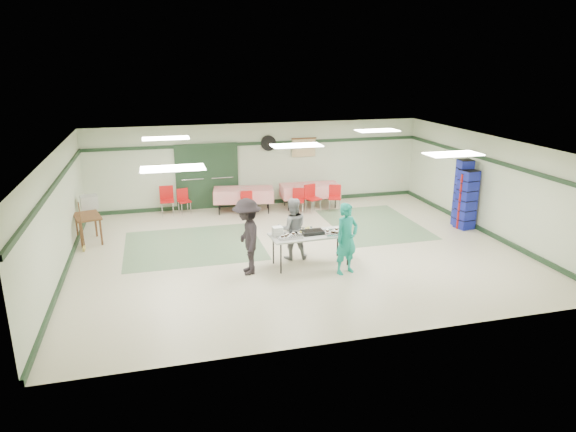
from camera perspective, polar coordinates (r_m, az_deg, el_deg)
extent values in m
plane|color=beige|center=(13.13, 0.88, -3.78)|extent=(11.00, 11.00, 0.00)
plane|color=silver|center=(12.43, 0.94, 7.93)|extent=(11.00, 11.00, 0.00)
plane|color=beige|center=(16.98, -3.19, 5.74)|extent=(11.00, 0.00, 11.00)
plane|color=beige|center=(8.69, 8.95, -5.61)|extent=(11.00, 0.00, 11.00)
plane|color=beige|center=(12.47, -24.24, 0.07)|extent=(0.00, 9.00, 9.00)
plane|color=beige|center=(15.11, 21.47, 3.16)|extent=(0.00, 9.00, 9.00)
cube|color=#1C341F|center=(16.83, -3.21, 8.06)|extent=(11.00, 0.06, 0.10)
cube|color=#1C341F|center=(17.25, -3.10, 1.52)|extent=(11.00, 0.06, 0.12)
cube|color=#1C341F|center=(12.30, -24.49, 3.21)|extent=(0.06, 9.00, 0.10)
cube|color=#1C341F|center=(12.87, -23.41, -5.42)|extent=(0.06, 9.00, 0.12)
cube|color=#1C341F|center=(14.95, 21.66, 5.76)|extent=(0.06, 9.00, 0.10)
cube|color=#1C341F|center=(15.43, 20.86, -1.49)|extent=(0.06, 9.00, 0.12)
cube|color=slate|center=(13.66, -10.43, -3.21)|extent=(3.50, 3.00, 0.01)
cube|color=slate|center=(15.38, 9.47, -0.86)|extent=(2.50, 3.50, 0.01)
cube|color=gray|center=(16.69, -10.57, 4.23)|extent=(0.90, 0.06, 2.10)
cube|color=gray|center=(16.78, -7.33, 4.45)|extent=(0.90, 0.06, 2.10)
cube|color=#1C341F|center=(16.71, -8.96, 4.33)|extent=(2.00, 0.03, 2.15)
cylinder|color=black|center=(16.86, -2.18, 8.09)|extent=(0.50, 0.10, 0.50)
cube|color=tan|center=(17.19, 1.76, 7.59)|extent=(0.80, 0.02, 0.60)
cube|color=beige|center=(11.99, 2.54, -2.10)|extent=(1.94, 0.87, 0.04)
cylinder|color=black|center=(11.60, -0.79, -4.76)|extent=(0.04, 0.04, 0.72)
cylinder|color=black|center=(12.14, 6.67, -3.85)|extent=(0.04, 0.04, 0.72)
cylinder|color=black|center=(12.15, -1.64, -3.73)|extent=(0.04, 0.04, 0.72)
cylinder|color=black|center=(12.67, 5.53, -2.91)|extent=(0.04, 0.04, 0.72)
cube|color=silver|center=(12.07, 5.29, -1.85)|extent=(0.59, 0.46, 0.02)
cube|color=silver|center=(12.08, 1.61, -1.77)|extent=(0.66, 0.51, 0.02)
cube|color=silver|center=(11.76, 0.11, -2.29)|extent=(0.58, 0.46, 0.02)
cube|color=black|center=(11.98, 2.73, -1.81)|extent=(0.52, 0.34, 0.08)
cube|color=white|center=(11.84, -1.18, -1.70)|extent=(0.23, 0.22, 0.21)
imported|color=#159584|center=(11.56, 6.53, -2.52)|extent=(0.69, 0.57, 1.64)
imported|color=#929397|center=(12.35, 0.49, -1.41)|extent=(0.79, 0.65, 1.51)
imported|color=black|center=(11.49, -4.55, -2.30)|extent=(0.68, 1.14, 1.74)
cube|color=red|center=(16.76, 2.46, 3.47)|extent=(1.92, 0.91, 0.05)
cube|color=red|center=(16.80, 2.45, 2.84)|extent=(1.92, 0.93, 0.40)
cylinder|color=black|center=(16.39, 0.05, 1.80)|extent=(0.04, 0.04, 0.72)
cylinder|color=black|center=(16.76, 5.29, 2.07)|extent=(0.04, 0.04, 0.72)
cylinder|color=black|center=(16.98, -0.37, 2.34)|extent=(0.04, 0.04, 0.72)
cylinder|color=black|center=(17.34, 4.70, 2.60)|extent=(0.04, 0.04, 0.72)
cube|color=red|center=(16.26, -4.98, 2.99)|extent=(1.96, 1.09, 0.05)
cube|color=red|center=(16.31, -4.97, 2.35)|extent=(1.96, 1.11, 0.40)
cylinder|color=black|center=(16.07, -7.69, 1.34)|extent=(0.04, 0.04, 0.72)
cylinder|color=black|center=(16.08, -2.18, 1.49)|extent=(0.04, 0.04, 0.72)
cylinder|color=black|center=(16.67, -7.62, 1.91)|extent=(0.04, 0.04, 0.72)
cylinder|color=black|center=(16.67, -2.30, 2.05)|extent=(0.04, 0.04, 0.72)
cube|color=red|center=(16.20, 2.81, 1.94)|extent=(0.52, 0.52, 0.04)
cube|color=red|center=(16.29, 2.43, 2.85)|extent=(0.40, 0.17, 0.41)
cylinder|color=silver|center=(16.04, 2.68, 0.91)|extent=(0.02, 0.02, 0.43)
cylinder|color=silver|center=(16.23, 3.61, 1.09)|extent=(0.02, 0.02, 0.43)
cylinder|color=silver|center=(16.30, 1.99, 1.18)|extent=(0.02, 0.02, 0.43)
cylinder|color=silver|center=(16.48, 2.92, 1.35)|extent=(0.02, 0.02, 0.43)
cube|color=red|center=(16.07, 1.13, 1.66)|extent=(0.47, 0.47, 0.04)
cube|color=red|center=(16.18, 1.17, 2.51)|extent=(0.36, 0.16, 0.37)
cylinder|color=silver|center=(16.00, 0.57, 0.80)|extent=(0.02, 0.02, 0.39)
cylinder|color=silver|center=(15.98, 1.62, 0.78)|extent=(0.02, 0.02, 0.39)
cylinder|color=silver|center=(16.28, 0.64, 1.09)|extent=(0.02, 0.02, 0.39)
cylinder|color=silver|center=(16.27, 1.68, 1.07)|extent=(0.02, 0.02, 0.39)
cube|color=red|center=(16.43, 5.21, 1.99)|extent=(0.49, 0.49, 0.04)
cube|color=red|center=(16.55, 5.23, 2.85)|extent=(0.37, 0.16, 0.38)
cylinder|color=silver|center=(16.34, 4.66, 1.12)|extent=(0.02, 0.02, 0.40)
cylinder|color=silver|center=(16.35, 5.73, 1.09)|extent=(0.02, 0.02, 0.40)
cylinder|color=silver|center=(16.64, 4.66, 1.41)|extent=(0.02, 0.02, 0.40)
cylinder|color=silver|center=(16.64, 5.71, 1.38)|extent=(0.02, 0.02, 0.40)
cube|color=red|center=(15.73, -4.48, 1.28)|extent=(0.40, 0.40, 0.04)
cube|color=red|center=(15.83, -4.65, 2.15)|extent=(0.37, 0.06, 0.37)
cylinder|color=silver|center=(15.61, -4.86, 0.33)|extent=(0.02, 0.02, 0.39)
cylinder|color=silver|center=(15.68, -3.80, 0.43)|extent=(0.02, 0.02, 0.39)
cylinder|color=silver|center=(15.89, -5.12, 0.63)|extent=(0.02, 0.02, 0.39)
cylinder|color=silver|center=(15.96, -4.08, 0.72)|extent=(0.02, 0.02, 0.39)
cube|color=red|center=(16.40, -11.44, 1.61)|extent=(0.45, 0.45, 0.04)
cube|color=red|center=(16.50, -11.67, 2.40)|extent=(0.36, 0.14, 0.36)
cylinder|color=silver|center=(16.28, -11.71, 0.71)|extent=(0.02, 0.02, 0.38)
cylinder|color=silver|center=(16.37, -10.75, 0.86)|extent=(0.02, 0.02, 0.38)
cylinder|color=silver|center=(16.55, -12.04, 0.96)|extent=(0.02, 0.02, 0.38)
cylinder|color=silver|center=(16.64, -11.10, 1.10)|extent=(0.02, 0.02, 0.38)
cube|color=red|center=(16.31, -13.29, 1.63)|extent=(0.42, 0.42, 0.04)
cube|color=red|center=(16.44, -13.36, 2.58)|extent=(0.42, 0.04, 0.42)
cylinder|color=silver|center=(16.21, -13.81, 0.61)|extent=(0.02, 0.02, 0.44)
cylinder|color=silver|center=(16.22, -12.62, 0.70)|extent=(0.02, 0.02, 0.44)
cylinder|color=silver|center=(16.54, -13.83, 0.93)|extent=(0.02, 0.02, 0.44)
cylinder|color=silver|center=(16.54, -12.67, 1.02)|extent=(0.02, 0.02, 0.44)
cube|color=#181D94|center=(15.39, 19.23, 1.73)|extent=(0.50, 0.50, 1.71)
cube|color=maroon|center=(15.50, 18.97, 1.68)|extent=(0.49, 0.49, 1.62)
cube|color=#181D94|center=(15.54, 18.81, 2.39)|extent=(0.41, 0.41, 1.96)
cube|color=brown|center=(14.45, -21.42, -0.02)|extent=(0.83, 1.07, 0.05)
cube|color=brown|center=(14.16, -21.99, -2.00)|extent=(0.05, 0.05, 0.70)
cube|color=brown|center=(14.22, -20.05, -1.71)|extent=(0.05, 0.05, 0.70)
cube|color=brown|center=(14.90, -22.42, -1.14)|extent=(0.05, 0.05, 0.70)
cube|color=brown|center=(14.95, -20.58, -0.86)|extent=(0.05, 0.05, 0.70)
cube|color=#ADADA9|center=(15.07, -21.23, 1.47)|extent=(0.51, 0.47, 0.35)
cylinder|color=brown|center=(13.92, -21.96, -0.97)|extent=(0.05, 0.21, 1.26)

